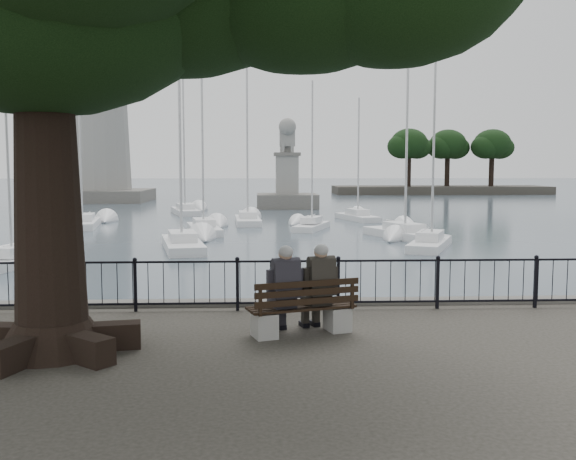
{
  "coord_description": "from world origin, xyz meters",
  "views": [
    {
      "loc": [
        -0.55,
        -10.02,
        2.84
      ],
      "look_at": [
        0.0,
        2.5,
        1.6
      ],
      "focal_mm": 40.0,
      "sensor_mm": 36.0,
      "label": 1
    }
  ],
  "objects": [
    {
      "name": "sailboat_e",
      "position": [
        -11.77,
        31.22,
        -0.6
      ],
      "size": [
        2.55,
        6.07,
        14.42
      ],
      "color": "white",
      "rests_on": "ground"
    },
    {
      "name": "harbor",
      "position": [
        0.0,
        3.0,
        -0.5
      ],
      "size": [
        260.0,
        260.0,
        1.2
      ],
      "color": "#595652",
      "rests_on": "ground"
    },
    {
      "name": "sailboat_a",
      "position": [
        -10.08,
        15.07,
        -0.69
      ],
      "size": [
        2.43,
        5.01,
        9.81
      ],
      "color": "white",
      "rests_on": "ground"
    },
    {
      "name": "far_shore",
      "position": [
        25.54,
        79.46,
        3.0
      ],
      "size": [
        30.0,
        8.6,
        9.18
      ],
      "color": "#2C2923",
      "rests_on": "ground"
    },
    {
      "name": "lighthouse",
      "position": [
        -18.0,
        62.0,
        12.15
      ],
      "size": [
        10.2,
        10.2,
        31.15
      ],
      "color": "#595652",
      "rests_on": "ground"
    },
    {
      "name": "sailboat_d",
      "position": [
        7.17,
        23.89,
        -0.7
      ],
      "size": [
        3.65,
        6.13,
        10.68
      ],
      "color": "white",
      "rests_on": "ground"
    },
    {
      "name": "sailboat_h",
      "position": [
        -6.61,
        42.36,
        -0.64
      ],
      "size": [
        3.15,
        6.29,
        13.15
      ],
      "color": "white",
      "rests_on": "ground"
    },
    {
      "name": "person_right",
      "position": [
        0.44,
        0.82,
        0.71
      ],
      "size": [
        0.6,
        0.84,
        1.54
      ],
      "color": "black",
      "rests_on": "ground"
    },
    {
      "name": "sailboat_j",
      "position": [
        -3.8,
        27.3,
        -0.68
      ],
      "size": [
        2.58,
        5.75,
        11.18
      ],
      "color": "white",
      "rests_on": "ground"
    },
    {
      "name": "person_left",
      "position": [
        -0.17,
        0.63,
        0.71
      ],
      "size": [
        0.6,
        0.84,
        1.54
      ],
      "color": "black",
      "rests_on": "ground"
    },
    {
      "name": "sailboat_i",
      "position": [
        2.62,
        28.98,
        -0.7
      ],
      "size": [
        2.73,
        4.84,
        9.12
      ],
      "color": "white",
      "rests_on": "ground"
    },
    {
      "name": "railing",
      "position": [
        0.0,
        2.5,
        0.56
      ],
      "size": [
        22.06,
        0.06,
        1.0
      ],
      "color": "black",
      "rests_on": "ground"
    },
    {
      "name": "sailboat_c",
      "position": [
        7.48,
        19.72,
        -0.71
      ],
      "size": [
        3.34,
        5.24,
        9.18
      ],
      "color": "white",
      "rests_on": "ground"
    },
    {
      "name": "bench",
      "position": [
        0.16,
        0.63,
        0.34
      ],
      "size": [
        1.92,
        1.07,
        0.97
      ],
      "color": "gray",
      "rests_on": "ground"
    },
    {
      "name": "lion_monument",
      "position": [
        2.0,
        49.94,
        1.08
      ],
      "size": [
        5.61,
        5.61,
        8.37
      ],
      "color": "#595652",
      "rests_on": "ground"
    },
    {
      "name": "sailboat_g",
      "position": [
        6.46,
        35.74,
        -0.72
      ],
      "size": [
        2.74,
        5.35,
        8.87
      ],
      "color": "white",
      "rests_on": "ground"
    },
    {
      "name": "sailboat_b",
      "position": [
        -4.16,
        19.8,
        -0.63
      ],
      "size": [
        2.74,
        6.02,
        13.01
      ],
      "color": "white",
      "rests_on": "ground"
    },
    {
      "name": "sailboat_f",
      "position": [
        -1.36,
        33.2,
        -0.68
      ],
      "size": [
        1.93,
        5.79,
        11.2
      ],
      "color": "white",
      "rests_on": "ground"
    }
  ]
}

